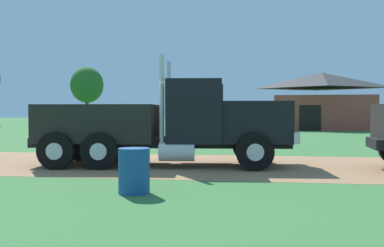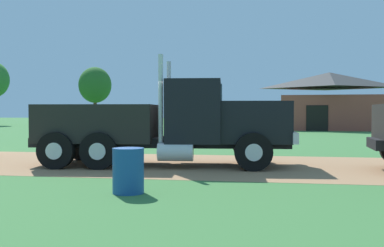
{
  "view_description": "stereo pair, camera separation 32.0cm",
  "coord_description": "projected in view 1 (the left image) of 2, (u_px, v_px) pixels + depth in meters",
  "views": [
    {
      "loc": [
        3.69,
        -13.45,
        1.64
      ],
      "look_at": [
        1.68,
        0.46,
        1.26
      ],
      "focal_mm": 41.23,
      "sensor_mm": 36.0,
      "label": 1
    },
    {
      "loc": [
        4.01,
        -13.4,
        1.64
      ],
      "look_at": [
        1.68,
        0.46,
        1.26
      ],
      "focal_mm": 41.23,
      "sensor_mm": 36.0,
      "label": 2
    }
  ],
  "objects": [
    {
      "name": "truck_foreground_white",
      "position": [
        165.0,
        124.0,
        13.45
      ],
      "size": [
        7.99,
        3.21,
        3.28
      ],
      "color": "black",
      "rests_on": "ground_plane"
    },
    {
      "name": "dirt_track",
      "position": [
        137.0,
        164.0,
        13.88
      ],
      "size": [
        120.0,
        6.2,
        0.01
      ],
      "primitive_type": "cube",
      "color": "#A27651",
      "rests_on": "ground_plane"
    },
    {
      "name": "steel_barrel",
      "position": [
        134.0,
        171.0,
        8.83
      ],
      "size": [
        0.63,
        0.63,
        0.91
      ],
      "primitive_type": "cylinder",
      "color": "#19478C",
      "rests_on": "ground_plane"
    },
    {
      "name": "shed_building",
      "position": [
        322.0,
        102.0,
        40.37
      ],
      "size": [
        9.25,
        6.66,
        5.23
      ],
      "color": "#984338",
      "rests_on": "ground_plane"
    },
    {
      "name": "ground_plane",
      "position": [
        137.0,
        164.0,
        13.88
      ],
      "size": [
        200.0,
        200.0,
        0.0
      ],
      "primitive_type": "plane",
      "color": "#3C7339"
    },
    {
      "name": "tree_mid",
      "position": [
        87.0,
        85.0,
        56.79
      ],
      "size": [
        4.21,
        4.21,
        7.44
      ],
      "color": "#513823",
      "rests_on": "ground_plane"
    }
  ]
}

